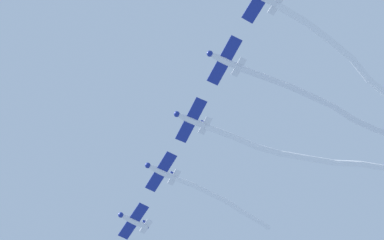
# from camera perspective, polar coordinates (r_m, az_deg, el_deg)

# --- Properties ---
(airplane_lead) EXTENTS (4.54, 5.84, 1.47)m
(airplane_lead) POSITION_cam_1_polar(r_m,az_deg,el_deg) (70.45, -6.10, -10.41)
(airplane_lead) COLOR silver
(airplane_left_wing) EXTENTS (4.52, 5.80, 1.47)m
(airplane_left_wing) POSITION_cam_1_polar(r_m,az_deg,el_deg) (66.39, -3.23, -5.39)
(airplane_left_wing) COLOR silver
(smoke_trail_left_wing) EXTENTS (14.00, 5.78, 1.75)m
(smoke_trail_left_wing) POSITION_cam_1_polar(r_m,az_deg,el_deg) (69.46, 3.51, -8.58)
(smoke_trail_left_wing) COLOR white
(airplane_right_wing) EXTENTS (4.54, 5.69, 1.47)m
(airplane_right_wing) POSITION_cam_1_polar(r_m,az_deg,el_deg) (62.55, -0.08, -0.01)
(airplane_right_wing) COLOR silver
(smoke_trail_right_wing) EXTENTS (23.25, 23.07, 1.30)m
(smoke_trail_right_wing) POSITION_cam_1_polar(r_m,az_deg,el_deg) (66.98, 14.86, -3.90)
(smoke_trail_right_wing) COLOR white
(airplane_slot) EXTENTS (4.50, 5.73, 1.47)m
(airplane_slot) POSITION_cam_1_polar(r_m,az_deg,el_deg) (60.09, 3.41, 6.20)
(airplane_slot) COLOR silver
(smoke_trail_slot) EXTENTS (24.23, 16.31, 2.24)m
(smoke_trail_slot) POSITION_cam_1_polar(r_m,az_deg,el_deg) (65.03, 16.43, 0.41)
(smoke_trail_slot) COLOR white
(smoke_trail_trail) EXTENTS (21.11, 6.26, 3.23)m
(smoke_trail_trail) POSITION_cam_1_polar(r_m,az_deg,el_deg) (63.36, 16.01, 5.94)
(smoke_trail_trail) COLOR white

